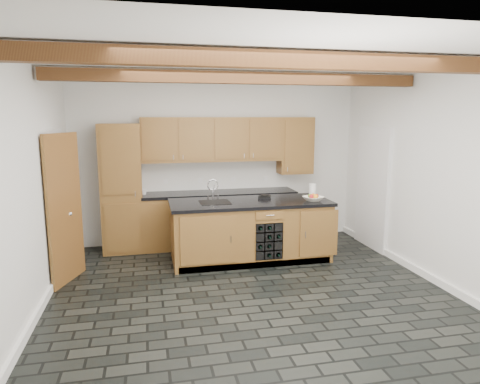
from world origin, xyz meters
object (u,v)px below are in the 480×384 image
(kitchen_scale, at_px, (265,197))
(fruit_bowl, at_px, (313,199))
(paper_towel, at_px, (312,191))
(island, at_px, (251,230))

(kitchen_scale, distance_m, fruit_bowl, 0.77)
(kitchen_scale, height_order, paper_towel, paper_towel)
(island, height_order, paper_towel, paper_towel)
(fruit_bowl, bearing_deg, paper_towel, 71.28)
(fruit_bowl, relative_size, paper_towel, 1.30)
(kitchen_scale, bearing_deg, island, -127.14)
(kitchen_scale, xyz_separation_m, fruit_bowl, (0.67, -0.37, 0.01))
(island, height_order, fruit_bowl, fruit_bowl)
(island, distance_m, fruit_bowl, 1.08)
(island, distance_m, kitchen_scale, 0.58)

